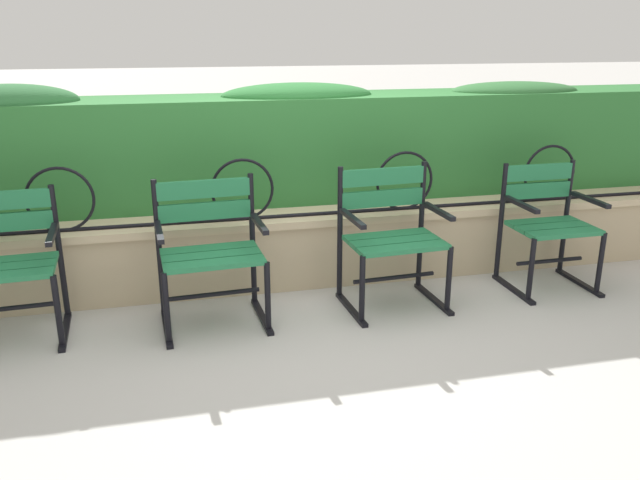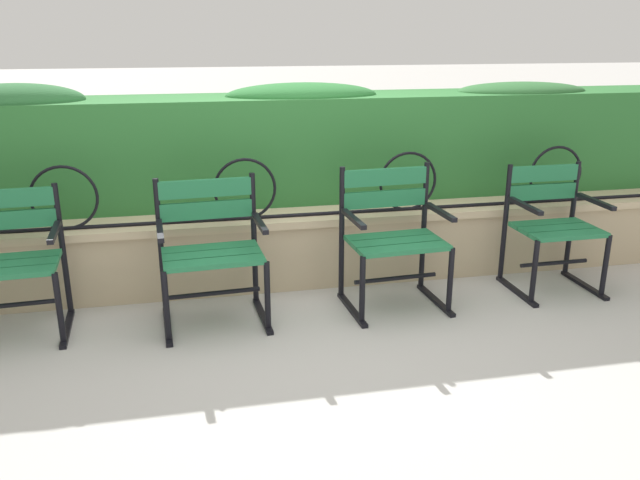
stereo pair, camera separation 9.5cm
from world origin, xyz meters
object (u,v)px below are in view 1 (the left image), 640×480
(park_chair_leftmost, at_px, (6,261))
(park_chair_centre_left, at_px, (210,248))
(park_chair_rightmost, at_px, (547,222))
(park_chair_centre_right, at_px, (391,234))

(park_chair_leftmost, relative_size, park_chair_centre_left, 0.97)
(park_chair_leftmost, bearing_deg, park_chair_rightmost, -0.13)
(park_chair_centre_right, bearing_deg, park_chair_rightmost, 2.32)
(park_chair_centre_left, relative_size, park_chair_centre_right, 0.98)
(park_chair_centre_left, distance_m, park_chair_centre_right, 1.16)
(park_chair_leftmost, bearing_deg, park_chair_centre_left, -3.19)
(park_chair_leftmost, distance_m, park_chair_centre_right, 2.31)
(park_chair_centre_left, bearing_deg, park_chair_centre_right, 0.47)
(park_chair_centre_left, height_order, park_chair_rightmost, park_chair_centre_left)
(park_chair_leftmost, relative_size, park_chair_centre_right, 0.95)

